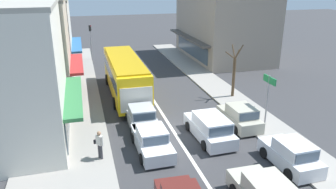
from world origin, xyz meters
name	(u,v)px	position (x,y,z in m)	size (l,w,h in m)	color
ground_plane	(175,133)	(0.00, 0.00, 0.00)	(140.00, 140.00, 0.00)	#353538
lane_centre_line	(160,110)	(0.00, 4.00, 0.00)	(0.20, 28.00, 0.01)	silver
sidewalk_left	(67,109)	(-6.80, 6.00, 0.07)	(5.20, 44.00, 0.14)	gray
kerb_right	(225,94)	(6.20, 6.00, 0.06)	(2.80, 44.00, 0.12)	gray
shopfront_mid_block	(18,51)	(-10.18, 9.34, 4.02)	(8.82, 7.25, 8.04)	beige
shopfront_far_end	(31,36)	(-10.18, 17.77, 3.76)	(8.92, 8.85, 7.54)	silver
building_right_far	(223,20)	(11.48, 18.74, 4.57)	(8.95, 13.25, 9.15)	gray
city_bus	(125,74)	(-2.01, 8.06, 1.88)	(2.79, 10.87, 3.23)	yellow
wagon_queue_far_back	(210,128)	(1.88, -1.24, 0.75)	(2.05, 4.56, 1.58)	silver
sedan_adjacent_lane_trail	(152,141)	(-1.90, -1.81, 0.66)	(1.96, 4.23, 1.47)	silver
sedan_behind_bus_near	(142,118)	(-1.86, 1.51, 0.66)	(1.90, 4.20, 1.47)	#9EA3A8
parked_hatchback_kerb_front	(291,155)	(4.80, -5.32, 0.71)	(1.90, 3.75, 1.54)	silver
parked_hatchback_kerb_second	(240,117)	(4.48, -0.11, 0.71)	(1.89, 3.74, 1.54)	#B7B29E
traffic_light_downstreet	(91,37)	(-4.16, 21.41, 2.85)	(0.32, 0.24, 4.20)	gray
directional_road_sign	(269,89)	(6.13, -0.58, 2.68)	(0.10, 1.40, 3.60)	gray
street_tree_right	(234,73)	(6.54, 5.24, 2.06)	(1.57, 1.40, 4.42)	brown
pedestrian_with_handbag_near	(99,143)	(-4.86, -2.08, 1.07)	(0.51, 0.60, 1.63)	#333338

